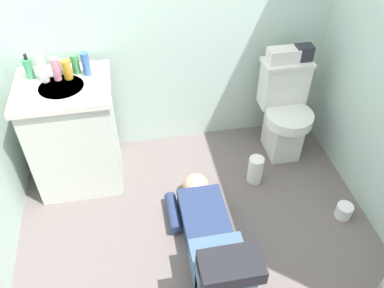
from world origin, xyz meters
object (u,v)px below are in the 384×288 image
object	(u,v)px
bottle_amber	(67,70)
bottle_white	(42,69)
tissue_box	(283,55)
toilet_paper_roll	(344,211)
faucet	(61,66)
bottle_blue	(86,64)
person_plumber	(211,240)
soap_dispenser	(29,68)
bottle_green	(76,64)
toiletry_bag	(303,53)
paper_towel_roll	(255,170)
bottle_pink	(56,69)
vanity_cabinet	(74,134)
toilet	(284,111)

from	to	relation	value
bottle_amber	bottle_white	bearing A→B (deg)	-177.50
tissue_box	bottle_white	bearing A→B (deg)	-177.48
bottle_amber	toilet_paper_roll	xyz separation A→B (m)	(1.71, -0.78, -0.83)
faucet	bottle_blue	xyz separation A→B (m)	(0.16, -0.05, 0.03)
person_plumber	bottle_blue	size ratio (longest dim) A/B	6.85
soap_dispenser	bottle_green	world-z (taller)	soap_dispenser
bottle_white	bottle_amber	xyz separation A→B (m)	(0.14, 0.01, -0.03)
toiletry_bag	soap_dispenser	bearing A→B (deg)	-179.60
bottle_amber	bottle_blue	distance (m)	0.12
bottle_amber	paper_towel_roll	world-z (taller)	bottle_amber
toiletry_bag	toilet_paper_roll	size ratio (longest dim) A/B	1.13
faucet	bottle_blue	bearing A→B (deg)	-16.85
paper_towel_roll	tissue_box	bearing A→B (deg)	58.12
tissue_box	bottle_white	world-z (taller)	bottle_white
person_plumber	bottle_amber	world-z (taller)	bottle_amber
toilet_paper_roll	bottle_pink	bearing A→B (deg)	156.36
soap_dispenser	bottle_white	xyz separation A→B (m)	(0.09, -0.06, 0.02)
faucet	bottle_pink	bearing A→B (deg)	-106.60
tissue_box	toiletry_bag	size ratio (longest dim) A/B	1.77
bottle_blue	bottle_amber	bearing A→B (deg)	-169.36
bottle_pink	paper_towel_roll	distance (m)	1.53
tissue_box	soap_dispenser	distance (m)	1.70
vanity_cabinet	bottle_amber	world-z (taller)	bottle_amber
tissue_box	bottle_green	xyz separation A→B (m)	(-1.41, -0.01, 0.09)
toiletry_bag	bottle_green	xyz separation A→B (m)	(-1.56, -0.01, 0.08)
bottle_green	bottle_amber	bearing A→B (deg)	-131.06
toiletry_bag	bottle_blue	distance (m)	1.50
soap_dispenser	paper_towel_roll	size ratio (longest dim) A/B	0.76
bottle_pink	bottle_amber	distance (m)	0.07
paper_towel_roll	bottle_green	bearing A→B (deg)	160.76
soap_dispenser	toilet_paper_roll	bearing A→B (deg)	-23.13
bottle_green	bottle_blue	distance (m)	0.08
toilet	bottle_pink	world-z (taller)	bottle_pink
faucet	soap_dispenser	size ratio (longest dim) A/B	0.60
toilet	toiletry_bag	bearing A→B (deg)	40.77
bottle_white	paper_towel_roll	xyz separation A→B (m)	(1.35, -0.34, -0.80)
faucet	person_plumber	xyz separation A→B (m)	(0.79, -1.00, -0.69)
bottle_white	bottle_green	world-z (taller)	bottle_white
faucet	bottle_pink	xyz separation A→B (m)	(-0.02, -0.07, 0.02)
toiletry_bag	tissue_box	bearing A→B (deg)	180.00
toilet_paper_roll	soap_dispenser	bearing A→B (deg)	156.87
toiletry_bag	bottle_pink	bearing A→B (deg)	-177.75
toiletry_bag	bottle_amber	size ratio (longest dim) A/B	0.98
toilet	person_plumber	bearing A→B (deg)	-130.31
vanity_cabinet	toilet	bearing A→B (deg)	1.57
bottle_amber	faucet	bearing A→B (deg)	122.31
vanity_cabinet	toilet_paper_roll	xyz separation A→B (m)	(1.75, -0.71, -0.37)
bottle_blue	paper_towel_roll	distance (m)	1.39
person_plumber	paper_towel_roll	distance (m)	0.75
vanity_cabinet	bottle_blue	size ratio (longest dim) A/B	5.27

